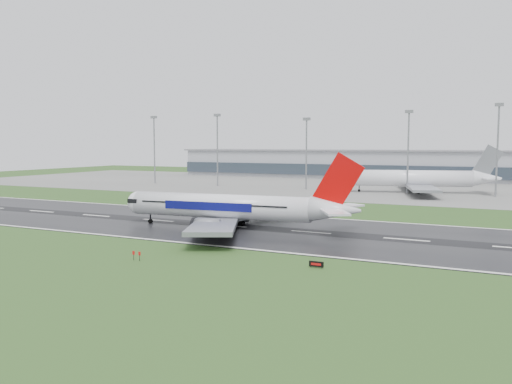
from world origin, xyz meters
The scene contains 12 objects.
ground centered at (0.00, 0.00, 0.00)m, with size 520.00×520.00×0.00m, color #244519.
runway centered at (0.00, 0.00, 0.05)m, with size 400.00×45.00×0.10m, color black.
apron centered at (0.00, 125.00, 0.04)m, with size 400.00×130.00×0.08m, color slate.
terminal centered at (0.00, 185.00, 7.50)m, with size 240.00×36.00×15.00m, color #91939C.
main_airliner centered at (3.14, -2.54, 8.31)m, with size 55.59×52.94×16.41m, color white, non-canonical shape.
parked_airliner centered at (26.14, 103.86, 9.06)m, with size 61.25×57.03×17.95m, color white, non-canonical shape.
runway_sign centered at (31.50, -29.79, 0.52)m, with size 2.30×0.26×1.04m, color black, non-canonical shape.
floodmast_0 centered at (-95.27, 100.00, 15.58)m, with size 0.64×0.64×31.16m, color gray.
floodmast_1 centered at (-60.40, 100.00, 15.65)m, with size 0.64×0.64×31.30m, color gray.
floodmast_2 centered at (-17.76, 100.00, 14.35)m, with size 0.64×0.64×28.69m, color gray.
floodmast_3 centered at (23.47, 100.00, 15.33)m, with size 0.64×0.64×30.65m, color gray.
floodmast_4 centered at (54.42, 100.00, 16.12)m, with size 0.64×0.64×32.25m, color gray.
Camera 1 is at (56.94, -104.21, 18.92)m, focal length 36.40 mm.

